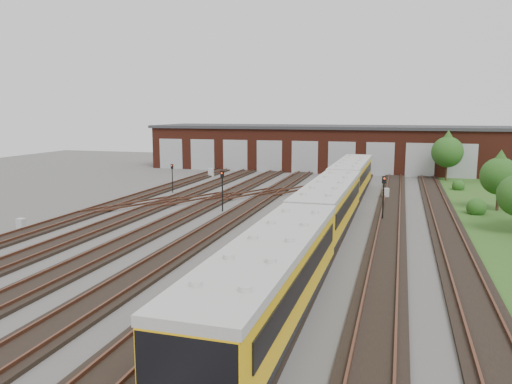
# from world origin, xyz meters

# --- Properties ---
(ground) EXTENTS (120.00, 120.00, 0.00)m
(ground) POSITION_xyz_m (0.00, 0.00, 0.00)
(ground) COLOR #4B4945
(ground) RESTS_ON ground
(track_network) EXTENTS (30.40, 70.00, 0.33)m
(track_network) POSITION_xyz_m (-0.17, 0.59, 0.11)
(track_network) COLOR black
(track_network) RESTS_ON ground
(maintenance_shed) EXTENTS (51.00, 12.50, 6.35)m
(maintenance_shed) POSITION_xyz_m (-0.01, 39.97, 3.20)
(maintenance_shed) COLOR #552115
(maintenance_shed) RESTS_ON ground
(grass_verge) EXTENTS (8.00, 55.00, 0.05)m
(grass_verge) POSITION_xyz_m (19.00, 10.00, 0.03)
(grass_verge) COLOR #224818
(grass_verge) RESTS_ON ground
(metro_train) EXTENTS (2.94, 47.64, 3.23)m
(metro_train) POSITION_xyz_m (6.00, 0.78, 1.98)
(metro_train) COLOR black
(metro_train) RESTS_ON ground
(signal_mast_0) EXTENTS (0.25, 0.23, 2.99)m
(signal_mast_0) POSITION_xyz_m (-12.15, 13.86, 1.92)
(signal_mast_0) COLOR black
(signal_mast_0) RESTS_ON ground
(signal_mast_1) EXTENTS (0.29, 0.27, 3.44)m
(signal_mast_1) POSITION_xyz_m (-3.74, 6.01, 2.20)
(signal_mast_1) COLOR black
(signal_mast_1) RESTS_ON ground
(signal_mast_2) EXTENTS (0.26, 0.24, 2.84)m
(signal_mast_2) POSITION_xyz_m (5.89, 12.99, 1.82)
(signal_mast_2) COLOR black
(signal_mast_2) RESTS_ON ground
(signal_mast_3) EXTENTS (0.32, 0.30, 3.49)m
(signal_mast_3) POSITION_xyz_m (9.45, 6.09, 2.24)
(signal_mast_3) COLOR black
(signal_mast_3) RESTS_ON ground
(relay_cabinet_0) EXTENTS (0.59, 0.50, 0.92)m
(relay_cabinet_0) POSITION_xyz_m (-15.00, -4.65, 0.46)
(relay_cabinet_0) COLOR #B6B8BB
(relay_cabinet_0) RESTS_ON ground
(relay_cabinet_1) EXTENTS (0.68, 0.58, 1.08)m
(relay_cabinet_1) POSITION_xyz_m (-12.99, 27.01, 0.54)
(relay_cabinet_1) COLOR #B6B8BB
(relay_cabinet_1) RESTS_ON ground
(relay_cabinet_2) EXTENTS (0.75, 0.67, 1.11)m
(relay_cabinet_2) POSITION_xyz_m (2.39, 8.41, 0.55)
(relay_cabinet_2) COLOR #B6B8BB
(relay_cabinet_2) RESTS_ON ground
(relay_cabinet_3) EXTENTS (0.77, 0.67, 1.14)m
(relay_cabinet_3) POSITION_xyz_m (2.89, 10.07, 0.57)
(relay_cabinet_3) COLOR #B6B8BB
(relay_cabinet_3) RESTS_ON ground
(relay_cabinet_4) EXTENTS (0.69, 0.60, 1.02)m
(relay_cabinet_4) POSITION_xyz_m (9.35, 16.40, 0.51)
(relay_cabinet_4) COLOR #B6B8BB
(relay_cabinet_4) RESTS_ON ground
(tree_0) EXTENTS (3.74, 3.74, 6.19)m
(tree_0) POSITION_xyz_m (16.00, 31.32, 3.98)
(tree_0) COLOR #382619
(tree_0) RESTS_ON ground
(tree_1) EXTENTS (3.18, 3.18, 5.26)m
(tree_1) POSITION_xyz_m (18.68, 12.68, 3.38)
(tree_1) COLOR #382619
(tree_1) RESTS_ON ground
(bush_0) EXTENTS (1.58, 1.58, 1.58)m
(bush_0) POSITION_xyz_m (16.76, 10.60, 0.79)
(bush_0) COLOR #1B4814
(bush_0) RESTS_ON ground
(bush_1) EXTENTS (1.31, 1.31, 1.31)m
(bush_1) POSITION_xyz_m (16.70, 23.96, 0.65)
(bush_1) COLOR #1B4814
(bush_1) RESTS_ON ground
(bush_2) EXTENTS (1.71, 1.71, 1.71)m
(bush_2) POSITION_xyz_m (21.36, 30.92, 0.86)
(bush_2) COLOR #1B4814
(bush_2) RESTS_ON ground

